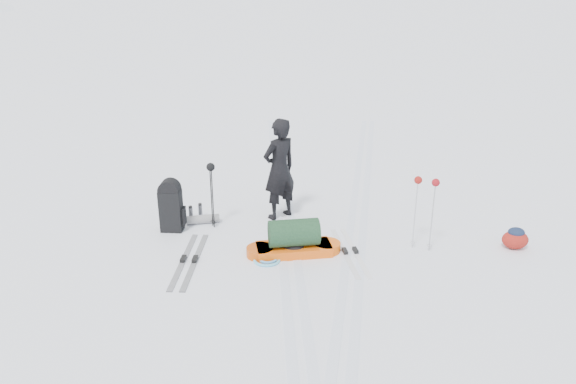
# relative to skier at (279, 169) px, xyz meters

# --- Properties ---
(ground) EXTENTS (200.00, 200.00, 0.00)m
(ground) POSITION_rel_skier_xyz_m (0.20, -1.43, -0.98)
(ground) COLOR silver
(ground) RESTS_ON ground
(ski_tracks) EXTENTS (3.38, 17.97, 0.01)m
(ski_tracks) POSITION_rel_skier_xyz_m (0.82, -0.55, -0.98)
(ski_tracks) COLOR silver
(ski_tracks) RESTS_ON ground
(skier) EXTENTS (0.85, 0.82, 1.96)m
(skier) POSITION_rel_skier_xyz_m (0.00, 0.00, 0.00)
(skier) COLOR black
(skier) RESTS_ON ground
(pulk_sled) EXTENTS (1.66, 0.73, 0.62)m
(pulk_sled) POSITION_rel_skier_xyz_m (0.29, -1.52, -0.74)
(pulk_sled) COLOR #E6560D
(pulk_sled) RESTS_ON ground
(expedition_rucksack) EXTENTS (1.03, 0.60, 0.99)m
(expedition_rucksack) POSITION_rel_skier_xyz_m (-1.89, -0.60, -0.52)
(expedition_rucksack) COLOR black
(expedition_rucksack) RESTS_ON ground
(ski_poles_black) EXTENTS (0.15, 0.16, 1.25)m
(ski_poles_black) POSITION_rel_skier_xyz_m (-1.22, -0.47, 0.04)
(ski_poles_black) COLOR black
(ski_poles_black) RESTS_ON ground
(ski_poles_silver) EXTENTS (0.40, 0.24, 1.31)m
(ski_poles_silver) POSITION_rel_skier_xyz_m (2.47, -1.31, 0.11)
(ski_poles_silver) COLOR silver
(ski_poles_silver) RESTS_ON ground
(touring_skis_grey) EXTENTS (0.34, 1.94, 0.07)m
(touring_skis_grey) POSITION_rel_skier_xyz_m (-1.43, -1.82, -0.96)
(touring_skis_grey) COLOR gray
(touring_skis_grey) RESTS_ON ground
(touring_skis_white) EXTENTS (0.57, 1.84, 0.07)m
(touring_skis_white) POSITION_rel_skier_xyz_m (1.24, -1.48, -0.97)
(touring_skis_white) COLOR silver
(touring_skis_white) RESTS_ON ground
(rope_coil) EXTENTS (0.53, 0.53, 0.05)m
(rope_coil) POSITION_rel_skier_xyz_m (-0.15, -1.78, -0.95)
(rope_coil) COLOR #5DBDE1
(rope_coil) RESTS_ON ground
(small_daypack) EXTENTS (0.56, 0.53, 0.38)m
(small_daypack) POSITION_rel_skier_xyz_m (4.09, -1.25, -0.79)
(small_daypack) COLOR maroon
(small_daypack) RESTS_ON ground
(thermos_pair) EXTENTS (0.24, 0.27, 0.32)m
(thermos_pair) POSITION_rel_skier_xyz_m (-1.61, -0.16, -0.83)
(thermos_pair) COLOR #57595E
(thermos_pair) RESTS_ON ground
(stuff_sack) EXTENTS (0.44, 0.39, 0.23)m
(stuff_sack) POSITION_rel_skier_xyz_m (0.29, -1.57, -0.87)
(stuff_sack) COLOR black
(stuff_sack) RESTS_ON ground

